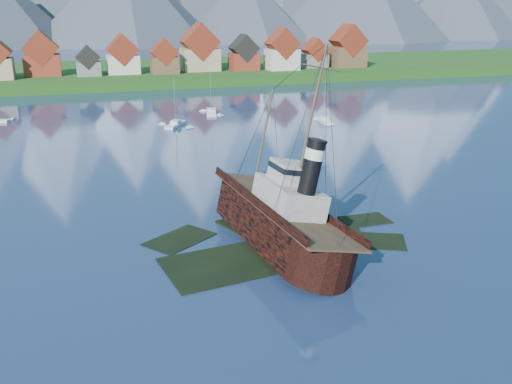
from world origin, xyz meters
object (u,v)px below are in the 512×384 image
object	(u,v)px
sailboat_e	(211,113)
sailboat_d	(324,121)
tugboat_wreck	(269,214)
sailboat_f	(176,125)

from	to	relation	value
sailboat_e	sailboat_d	bearing A→B (deg)	-27.13
sailboat_e	tugboat_wreck	bearing A→B (deg)	-86.25
tugboat_wreck	sailboat_f	distance (m)	68.44
sailboat_d	sailboat_f	distance (m)	34.74
sailboat_f	sailboat_e	bearing A→B (deg)	81.74
sailboat_d	sailboat_f	world-z (taller)	sailboat_f
sailboat_d	sailboat_e	world-z (taller)	sailboat_e
sailboat_d	sailboat_e	distance (m)	29.60
tugboat_wreck	sailboat_f	xyz separation A→B (m)	(0.78, 68.37, -2.81)
sailboat_e	sailboat_f	xyz separation A→B (m)	(-11.39, -13.10, 0.02)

